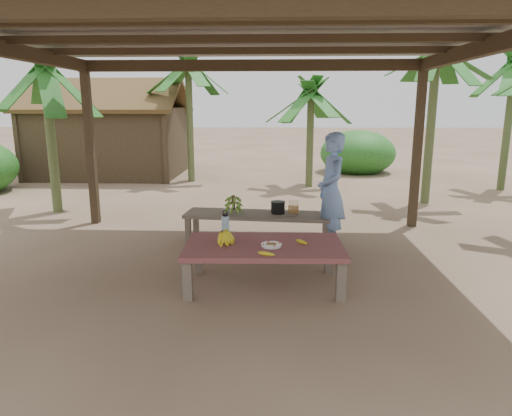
{
  "coord_description": "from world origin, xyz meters",
  "views": [
    {
      "loc": [
        0.41,
        -5.51,
        2.05
      ],
      "look_at": [
        0.17,
        0.05,
        0.8
      ],
      "focal_mm": 32.0,
      "sensor_mm": 36.0,
      "label": 1
    }
  ],
  "objects_px": {
    "work_table": "(264,250)",
    "cooking_pot": "(278,208)",
    "woman": "(331,191)",
    "bench": "(257,217)",
    "ripe_banana_bunch": "(222,236)",
    "water_flask": "(225,226)",
    "plate": "(271,245)"
  },
  "relations": [
    {
      "from": "bench",
      "to": "woman",
      "type": "relative_size",
      "value": 1.33
    },
    {
      "from": "ripe_banana_bunch",
      "to": "water_flask",
      "type": "bearing_deg",
      "value": 87.1
    },
    {
      "from": "cooking_pot",
      "to": "work_table",
      "type": "bearing_deg",
      "value": -95.48
    },
    {
      "from": "work_table",
      "to": "cooking_pot",
      "type": "height_order",
      "value": "cooking_pot"
    },
    {
      "from": "ripe_banana_bunch",
      "to": "bench",
      "type": "bearing_deg",
      "value": 78.84
    },
    {
      "from": "work_table",
      "to": "cooking_pot",
      "type": "distance_m",
      "value": 1.77
    },
    {
      "from": "bench",
      "to": "ripe_banana_bunch",
      "type": "bearing_deg",
      "value": -95.86
    },
    {
      "from": "water_flask",
      "to": "cooking_pot",
      "type": "height_order",
      "value": "water_flask"
    },
    {
      "from": "ripe_banana_bunch",
      "to": "woman",
      "type": "relative_size",
      "value": 0.16
    },
    {
      "from": "water_flask",
      "to": "cooking_pot",
      "type": "xyz_separation_m",
      "value": [
        0.64,
        1.5,
        -0.1
      ]
    },
    {
      "from": "cooking_pot",
      "to": "woman",
      "type": "xyz_separation_m",
      "value": [
        0.76,
        -0.26,
        0.31
      ]
    },
    {
      "from": "ripe_banana_bunch",
      "to": "cooking_pot",
      "type": "distance_m",
      "value": 1.86
    },
    {
      "from": "plate",
      "to": "cooking_pot",
      "type": "relative_size",
      "value": 1.12
    },
    {
      "from": "ripe_banana_bunch",
      "to": "cooking_pot",
      "type": "relative_size",
      "value": 1.32
    },
    {
      "from": "plate",
      "to": "woman",
      "type": "relative_size",
      "value": 0.14
    },
    {
      "from": "bench",
      "to": "work_table",
      "type": "bearing_deg",
      "value": -80.04
    },
    {
      "from": "work_table",
      "to": "ripe_banana_bunch",
      "type": "relative_size",
      "value": 6.67
    },
    {
      "from": "work_table",
      "to": "woman",
      "type": "distance_m",
      "value": 1.81
    },
    {
      "from": "work_table",
      "to": "bench",
      "type": "height_order",
      "value": "work_table"
    },
    {
      "from": "work_table",
      "to": "bench",
      "type": "bearing_deg",
      "value": 92.94
    },
    {
      "from": "bench",
      "to": "water_flask",
      "type": "distance_m",
      "value": 1.54
    },
    {
      "from": "ripe_banana_bunch",
      "to": "plate",
      "type": "relative_size",
      "value": 1.18
    },
    {
      "from": "woman",
      "to": "bench",
      "type": "bearing_deg",
      "value": -113.1
    },
    {
      "from": "cooking_pot",
      "to": "bench",
      "type": "bearing_deg",
      "value": -177.8
    },
    {
      "from": "ripe_banana_bunch",
      "to": "woman",
      "type": "distance_m",
      "value": 2.06
    },
    {
      "from": "bench",
      "to": "cooking_pot",
      "type": "distance_m",
      "value": 0.34
    },
    {
      "from": "bench",
      "to": "woman",
      "type": "bearing_deg",
      "value": -7.52
    },
    {
      "from": "bench",
      "to": "cooking_pot",
      "type": "height_order",
      "value": "cooking_pot"
    },
    {
      "from": "plate",
      "to": "woman",
      "type": "bearing_deg",
      "value": 62.07
    },
    {
      "from": "plate",
      "to": "woman",
      "type": "xyz_separation_m",
      "value": [
        0.84,
        1.59,
        0.33
      ]
    },
    {
      "from": "plate",
      "to": "cooking_pot",
      "type": "bearing_deg",
      "value": 87.45
    },
    {
      "from": "bench",
      "to": "cooking_pot",
      "type": "xyz_separation_m",
      "value": [
        0.31,
        0.01,
        0.14
      ]
    }
  ]
}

